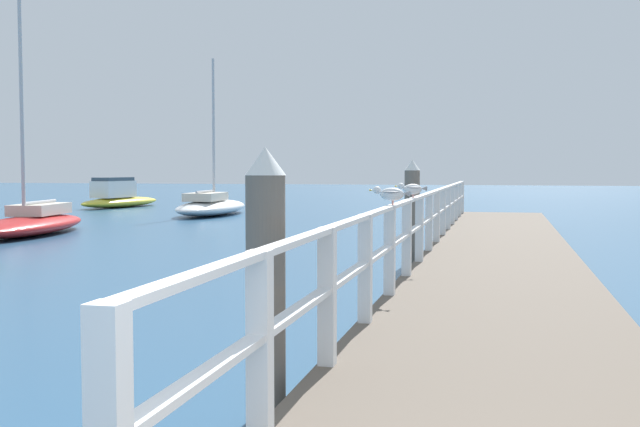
% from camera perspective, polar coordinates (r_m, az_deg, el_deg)
% --- Properties ---
extents(pier_deck, '(2.55, 24.30, 0.37)m').
position_cam_1_polar(pier_deck, '(13.71, 12.91, -3.54)').
color(pier_deck, brown).
rests_on(pier_deck, ground_plane).
extents(pier_railing, '(0.12, 22.82, 1.01)m').
position_cam_1_polar(pier_railing, '(13.70, 7.96, -0.07)').
color(pier_railing, white).
rests_on(pier_railing, pier_deck).
extents(dock_piling_near, '(0.29, 0.29, 1.96)m').
position_cam_1_polar(dock_piling_near, '(5.53, -3.98, -5.23)').
color(dock_piling_near, '#6B6056').
rests_on(dock_piling_near, ground_plane).
extents(dock_piling_far, '(0.29, 0.29, 1.96)m').
position_cam_1_polar(dock_piling_far, '(14.47, 6.72, 0.08)').
color(dock_piling_far, '#6B6056').
rests_on(dock_piling_far, ground_plane).
extents(seagull_foreground, '(0.48, 0.19, 0.21)m').
position_cam_1_polar(seagull_foreground, '(9.01, 5.22, 1.47)').
color(seagull_foreground, white).
rests_on(seagull_foreground, pier_railing).
extents(seagull_background, '(0.44, 0.27, 0.21)m').
position_cam_1_polar(seagull_background, '(11.11, 6.73, 1.82)').
color(seagull_background, white).
rests_on(seagull_background, pier_railing).
extents(boat_0, '(2.27, 5.51, 1.37)m').
position_cam_1_polar(boat_0, '(36.66, -14.49, 1.14)').
color(boat_0, gold).
rests_on(boat_0, ground_plane).
extents(boat_1, '(2.69, 6.00, 7.45)m').
position_cam_1_polar(boat_1, '(22.54, -20.38, -0.59)').
color(boat_1, red).
rests_on(boat_1, ground_plane).
extents(boat_3, '(2.22, 5.76, 5.96)m').
position_cam_1_polar(boat_3, '(30.02, -7.94, 0.55)').
color(boat_3, white).
rests_on(boat_3, ground_plane).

